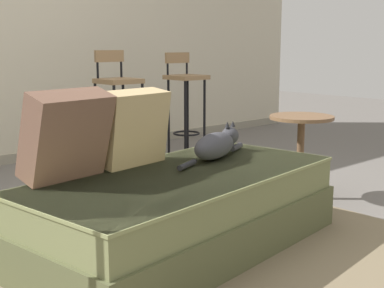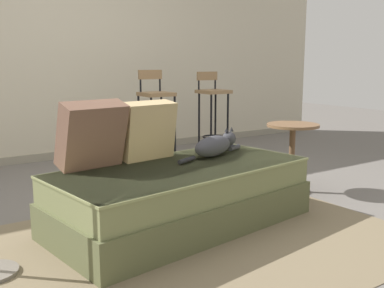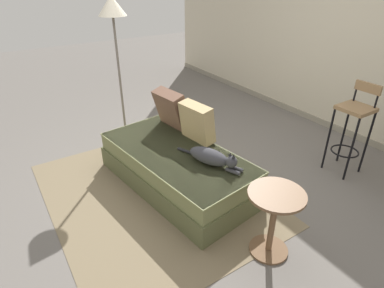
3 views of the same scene
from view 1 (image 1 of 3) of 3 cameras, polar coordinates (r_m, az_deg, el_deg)
ground_plane at (r=3.20m, az=-5.66°, el=-9.05°), size 16.00×16.00×0.00m
area_rug at (r=2.71m, az=3.38°, el=-12.73°), size 2.46×1.95×0.01m
couch at (r=2.84m, az=-0.91°, el=-7.10°), size 1.86×1.08×0.42m
throw_pillow_corner at (r=2.65m, az=-13.23°, el=0.91°), size 0.45×0.32×0.45m
throw_pillow_middle at (r=2.93m, az=-6.28°, el=1.74°), size 0.42×0.25×0.42m
cat at (r=3.15m, az=2.63°, el=-0.08°), size 0.72×0.34×0.19m
bar_stool_near_window at (r=4.61m, az=-7.91°, el=4.72°), size 0.32×0.32×1.02m
bar_stool_by_doorway at (r=5.07m, az=-0.72°, el=5.51°), size 0.32×0.32×1.00m
side_table at (r=3.78m, az=11.51°, el=-0.13°), size 0.44×0.44×0.59m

